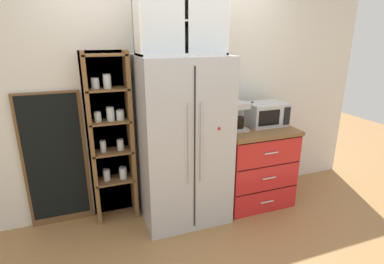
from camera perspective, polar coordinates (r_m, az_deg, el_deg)
ground_plane at (r=3.49m, az=-1.54°, el=-15.17°), size 10.58×10.58×0.00m
wall_back_cream at (r=3.37m, az=-3.93°, el=7.08°), size 4.89×0.10×2.55m
refrigerator at (r=3.12m, az=-1.72°, el=-1.70°), size 0.87×0.70×1.72m
pantry_shelf_column at (r=3.23m, az=-15.03°, el=-0.62°), size 0.47×0.27×1.76m
counter_cabinet at (r=3.63m, az=11.40°, el=-5.99°), size 0.82×0.68×0.91m
microwave at (r=3.56m, az=13.67°, el=3.32°), size 0.44×0.33×0.26m
coffee_maker at (r=3.32m, az=8.54°, el=3.05°), size 0.17×0.20×0.31m
mug_cream at (r=3.44m, az=12.17°, el=1.50°), size 0.12×0.08×0.10m
bottle_clear at (r=3.52m, az=11.13°, el=3.17°), size 0.06×0.06×0.27m
upper_cabinet at (r=2.98m, az=-2.25°, el=20.09°), size 0.83×0.32×0.60m
chalkboard_menu at (r=3.34m, az=-24.31°, el=-4.89°), size 0.60×0.04×1.39m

